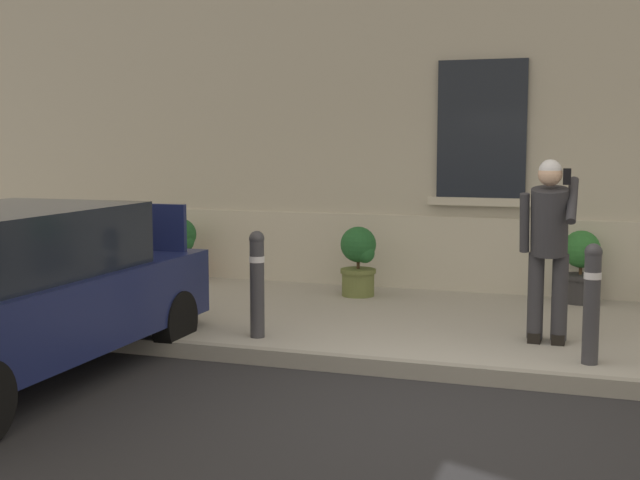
% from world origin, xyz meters
% --- Properties ---
extents(ground_plane, '(80.00, 80.00, 0.00)m').
position_xyz_m(ground_plane, '(0.00, 0.00, 0.00)').
color(ground_plane, '#232326').
extents(sidewalk, '(24.00, 3.60, 0.15)m').
position_xyz_m(sidewalk, '(0.00, 2.80, 0.07)').
color(sidewalk, '#99968E').
rests_on(sidewalk, ground).
extents(curb_edge, '(24.00, 0.12, 0.15)m').
position_xyz_m(curb_edge, '(0.00, 0.94, 0.07)').
color(curb_edge, gray).
rests_on(curb_edge, ground).
extents(building_facade, '(24.00, 1.52, 7.50)m').
position_xyz_m(building_facade, '(0.01, 5.29, 3.73)').
color(building_facade, '#B2AD9E').
rests_on(building_facade, ground).
extents(hatchback_car_navy, '(1.81, 4.08, 1.50)m').
position_xyz_m(hatchback_car_navy, '(-3.50, -0.30, 0.79)').
color(hatchback_car_navy, '#161E4C').
rests_on(hatchback_car_navy, ground).
extents(bollard_near_person, '(0.15, 0.15, 1.04)m').
position_xyz_m(bollard_near_person, '(1.17, 1.35, 0.71)').
color(bollard_near_person, '#333338').
rests_on(bollard_near_person, sidewalk).
extents(bollard_far_left, '(0.15, 0.15, 1.04)m').
position_xyz_m(bollard_far_left, '(-1.93, 1.35, 0.71)').
color(bollard_far_left, '#333338').
rests_on(bollard_far_left, sidewalk).
extents(person_on_phone, '(0.51, 0.51, 1.74)m').
position_xyz_m(person_on_phone, '(0.75, 1.96, 1.15)').
color(person_on_phone, '#2D2D33').
rests_on(person_on_phone, sidewalk).
extents(planter_terracotta, '(0.44, 0.44, 0.86)m').
position_xyz_m(planter_terracotta, '(-4.25, 4.12, 0.61)').
color(planter_terracotta, '#B25B38').
rests_on(planter_terracotta, sidewalk).
extents(planter_olive, '(0.44, 0.44, 0.86)m').
position_xyz_m(planter_olive, '(-1.64, 3.83, 0.61)').
color(planter_olive, '#606B38').
rests_on(planter_olive, sidewalk).
extents(planter_charcoal, '(0.44, 0.44, 0.86)m').
position_xyz_m(planter_charcoal, '(0.97, 4.24, 0.61)').
color(planter_charcoal, '#2D2D30').
rests_on(planter_charcoal, sidewalk).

